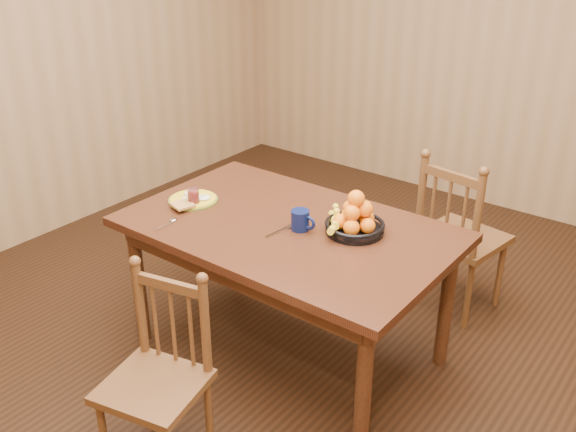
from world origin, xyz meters
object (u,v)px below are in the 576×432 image
Objects in this scene: chair_far at (459,237)px; coffee_mug at (301,220)px; fruit_bowl at (354,220)px; breakfast_plate at (193,199)px; chair_near at (158,377)px; dining_table at (288,240)px.

chair_far reaches higher than coffee_mug.
breakfast_plate is at bearing -165.94° from fruit_bowl.
chair_near reaches higher than coffee_mug.
chair_near is at bearing -93.44° from coffee_mug.
breakfast_plate is at bearing -171.57° from dining_table.
coffee_mug is at bearing -0.10° from dining_table.
chair_far is at bearing 62.03° from chair_near.
breakfast_plate is 2.25× the size of coffee_mug.
chair_far is at bearing 60.49° from dining_table.
coffee_mug is at bearing 7.41° from breakfast_plate.
breakfast_plate is 0.66m from coffee_mug.
chair_near is 1.08m from breakfast_plate.
dining_table is 4.94× the size of fruit_bowl.
coffee_mug is at bearing -148.50° from fruit_bowl.
chair_near is at bearing -104.57° from fruit_bowl.
chair_near reaches higher than dining_table.
breakfast_plate is (-1.10, -1.01, 0.30)m from chair_far.
fruit_bowl is (0.30, 0.13, 0.15)m from dining_table.
chair_far is at bearing 74.01° from fruit_bowl.
chair_far reaches higher than dining_table.
coffee_mug is at bearing 73.77° from chair_near.
chair_near is at bearing 84.05° from chair_far.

